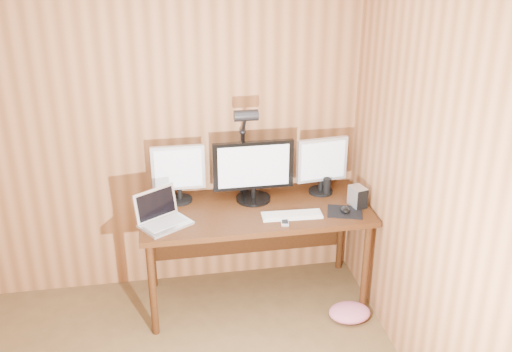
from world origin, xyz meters
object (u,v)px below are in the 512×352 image
object	(u,v)px
monitor_left	(178,172)
phone	(285,222)
laptop	(161,216)
keyboard	(292,215)
speaker	(327,187)
desk	(253,219)
mouse	(345,209)
monitor_right	(322,164)
monitor_center	(253,170)
hard_drive	(358,197)
desk_lamp	(245,138)

from	to	relation	value
monitor_left	phone	bearing A→B (deg)	-33.49
laptop	keyboard	distance (m)	0.88
speaker	desk	bearing A→B (deg)	-175.08
mouse	speaker	size ratio (longest dim) A/B	0.79
keyboard	monitor_right	bearing A→B (deg)	50.79
keyboard	speaker	world-z (taller)	speaker
monitor_right	monitor_center	bearing A→B (deg)	177.83
hard_drive	mouse	bearing A→B (deg)	-160.61
laptop	hard_drive	xyz separation A→B (m)	(1.37, 0.02, 0.02)
monitor_left	monitor_right	xyz separation A→B (m)	(1.03, -0.04, 0.00)
desk	laptop	world-z (taller)	laptop
desk_lamp	monitor_right	bearing A→B (deg)	-21.60
mouse	monitor_center	bearing A→B (deg)	169.30
mouse	hard_drive	distance (m)	0.15
desk	speaker	world-z (taller)	speaker
desk	monitor_center	bearing A→B (deg)	78.86
laptop	monitor_right	bearing A→B (deg)	-18.61
monitor_right	monitor_left	bearing A→B (deg)	172.00
monitor_center	phone	bearing A→B (deg)	-68.62
desk	hard_drive	bearing A→B (deg)	-12.52
monitor_left	laptop	distance (m)	0.38
monitor_center	speaker	size ratio (longest dim) A/B	4.28
monitor_center	mouse	distance (m)	0.70
laptop	desk_lamp	bearing A→B (deg)	-3.94
monitor_right	mouse	bearing A→B (deg)	-82.38
monitor_left	desk	bearing A→B (deg)	-14.21
keyboard	desk_lamp	xyz separation A→B (m)	(-0.26, 0.38, 0.43)
monitor_center	hard_drive	size ratio (longest dim) A/B	3.83
phone	speaker	bearing A→B (deg)	52.86
mouse	phone	distance (m)	0.45
desk_lamp	monitor_left	bearing A→B (deg)	165.17
hard_drive	keyboard	bearing A→B (deg)	174.17
speaker	desk_lamp	xyz separation A→B (m)	(-0.59, 0.10, 0.38)
laptop	desk_lamp	distance (m)	0.80
monitor_center	monitor_left	bearing A→B (deg)	172.29
desk	monitor_left	bearing A→B (deg)	165.45
monitor_left	hard_drive	xyz separation A→B (m)	(1.23, -0.29, -0.15)
monitor_center	desk	bearing A→B (deg)	-101.22
monitor_right	laptop	distance (m)	1.21
monitor_left	laptop	xyz separation A→B (m)	(-0.14, -0.31, -0.17)
monitor_center	laptop	bearing A→B (deg)	-159.98
hard_drive	desk_lamp	bearing A→B (deg)	143.34
mouse	desk_lamp	world-z (taller)	desk_lamp
mouse	desk_lamp	bearing A→B (deg)	165.13
phone	speaker	world-z (taller)	speaker
mouse	keyboard	bearing A→B (deg)	-164.21
mouse	phone	world-z (taller)	mouse
desk	mouse	distance (m)	0.66
monitor_left	hard_drive	bearing A→B (deg)	-13.02
phone	speaker	xyz separation A→B (m)	(0.39, 0.36, 0.06)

